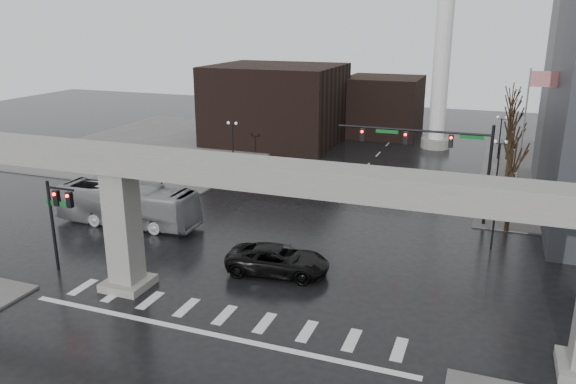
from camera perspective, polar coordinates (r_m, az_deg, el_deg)
name	(u,v)px	position (r m, az deg, el deg)	size (l,w,h in m)	color
ground	(233,307)	(32.59, -5.65, -11.52)	(160.00, 160.00, 0.00)	black
sidewalk_nw	(173,144)	(74.44, -11.57, 4.80)	(28.00, 36.00, 0.15)	slate
elevated_guideway	(251,193)	(29.39, -3.83, -0.13)	(48.00, 2.60, 8.70)	gray
building_far_left	(276,104)	(73.46, -1.21, 8.89)	(16.00, 14.00, 10.00)	black
building_far_mid	(383,106)	(79.80, 9.64, 8.59)	(10.00, 10.00, 8.00)	black
smokestack	(444,38)	(71.89, 15.52, 14.80)	(3.60, 3.60, 30.00)	white
signal_mast_arm	(440,149)	(45.56, 15.14, 4.20)	(12.12, 0.43, 8.00)	black
signal_left_pole	(58,211)	(38.00, -22.35, -1.83)	(2.30, 0.30, 6.00)	black
flagpole_assembly	(528,126)	(48.27, 23.18, 6.17)	(2.06, 0.12, 12.00)	silver
lamp_right_0	(496,202)	(41.35, 20.39, -0.99)	(1.22, 0.32, 5.11)	black
lamp_right_1	(499,157)	(54.89, 20.64, 3.30)	(1.22, 0.32, 5.11)	black
lamp_right_2	(501,130)	(68.61, 20.79, 5.89)	(1.22, 0.32, 5.11)	black
lamp_left_0	(161,168)	(49.07, -12.82, 2.44)	(1.22, 0.32, 5.11)	black
lamp_left_1	(233,137)	(60.91, -5.66, 5.62)	(1.22, 0.32, 5.11)	black
lamp_left_2	(280,116)	(73.52, -0.84, 7.69)	(1.22, 0.32, 5.11)	black
tree_right_0	(511,197)	(45.42, 21.68, -0.46)	(1.09, 1.58, 7.50)	black
tree_right_1	(510,170)	(53.12, 21.65, 2.06)	(1.09, 1.61, 7.67)	black
tree_right_2	(510,150)	(60.90, 21.62, 3.94)	(1.10, 1.63, 7.85)	black
tree_right_3	(510,135)	(68.73, 21.60, 5.40)	(1.11, 1.66, 8.02)	black
tree_right_4	(510,123)	(76.60, 21.59, 6.55)	(1.12, 1.69, 8.19)	black
pickup_truck	(278,260)	(35.97, -1.02, -6.93)	(3.02, 6.55, 1.82)	black
city_bus	(127,205)	(45.75, -16.01, -1.28)	(2.75, 11.77, 3.28)	#959599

